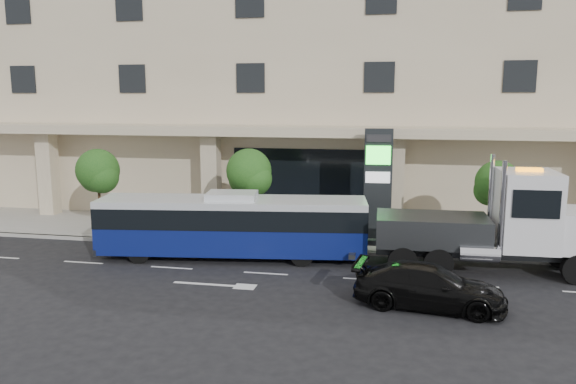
# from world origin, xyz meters

# --- Properties ---
(ground) EXTENTS (120.00, 120.00, 0.00)m
(ground) POSITION_xyz_m (0.00, 0.00, 0.00)
(ground) COLOR black
(ground) RESTS_ON ground
(sidewalk) EXTENTS (120.00, 6.00, 0.15)m
(sidewalk) POSITION_xyz_m (0.00, 5.00, 0.07)
(sidewalk) COLOR gray
(sidewalk) RESTS_ON ground
(curb) EXTENTS (120.00, 0.30, 0.15)m
(curb) POSITION_xyz_m (0.00, 2.00, 0.07)
(curb) COLOR gray
(curb) RESTS_ON ground
(convention_center) EXTENTS (60.00, 17.60, 20.00)m
(convention_center) POSITION_xyz_m (-0.00, 15.42, 9.97)
(convention_center) COLOR tan
(convention_center) RESTS_ON ground
(tree_left) EXTENTS (2.27, 2.20, 4.22)m
(tree_left) POSITION_xyz_m (-9.97, 3.59, 3.11)
(tree_left) COLOR #422B19
(tree_left) RESTS_ON sidewalk
(tree_mid) EXTENTS (2.28, 2.20, 4.38)m
(tree_mid) POSITION_xyz_m (-1.97, 3.59, 3.26)
(tree_mid) COLOR #422B19
(tree_mid) RESTS_ON sidewalk
(tree_right) EXTENTS (2.10, 2.00, 4.04)m
(tree_right) POSITION_xyz_m (9.53, 3.59, 3.04)
(tree_right) COLOR #422B19
(tree_right) RESTS_ON sidewalk
(city_bus) EXTENTS (11.79, 3.88, 2.93)m
(city_bus) POSITION_xyz_m (-1.92, 0.37, 1.49)
(city_bus) COLOR black
(city_bus) RESTS_ON ground
(tow_truck) EXTENTS (10.23, 2.75, 4.66)m
(tow_truck) POSITION_xyz_m (9.21, 0.51, 1.92)
(tow_truck) COLOR #2D3033
(tow_truck) RESTS_ON ground
(black_sedan) EXTENTS (5.23, 2.65, 1.46)m
(black_sedan) POSITION_xyz_m (6.20, -3.99, 0.73)
(black_sedan) COLOR black
(black_sedan) RESTS_ON ground
(signage_pylon) EXTENTS (1.37, 0.59, 5.34)m
(signage_pylon) POSITION_xyz_m (4.16, 4.61, 2.87)
(signage_pylon) COLOR black
(signage_pylon) RESTS_ON sidewalk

